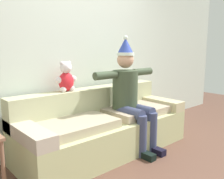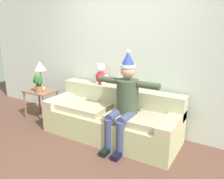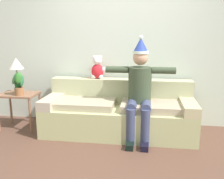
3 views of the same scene
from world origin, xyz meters
name	(u,v)px [view 1 (image 1 of 3)]	position (x,y,z in m)	size (l,w,h in m)	color
back_wall	(80,47)	(0.00, 1.55, 1.35)	(7.00, 0.10, 2.70)	silver
couch	(104,127)	(0.00, 1.03, 0.32)	(2.29, 0.87, 0.80)	#BABC85
person_seated	(130,93)	(0.32, 0.87, 0.76)	(1.02, 0.77, 1.50)	#3B4933
teddy_bear	(66,78)	(-0.39, 1.30, 0.97)	(0.29, 0.17, 0.38)	red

